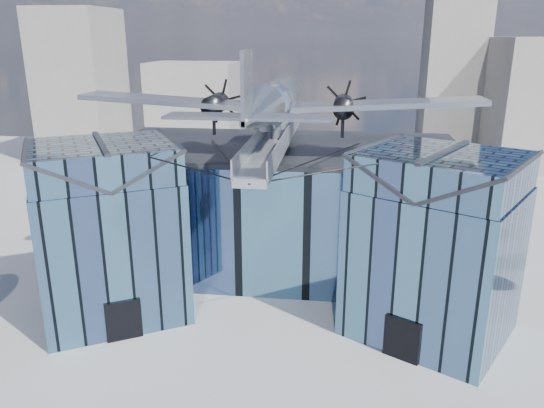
# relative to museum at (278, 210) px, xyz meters

# --- Properties ---
(ground_plane) EXTENTS (120.00, 120.00, 0.00)m
(ground_plane) POSITION_rel_museum_xyz_m (-0.00, -5.82, -5.54)
(ground_plane) COLOR gray
(museum) EXTENTS (32.88, 24.50, 17.60)m
(museum) POSITION_rel_museum_xyz_m (0.00, 0.00, 0.00)
(museum) COLOR #436689
(museum) RESTS_ON ground
(bg_towers) EXTENTS (77.00, 24.50, 26.00)m
(bg_towers) POSITION_rel_museum_xyz_m (1.45, 44.67, 4.47)
(bg_towers) COLOR slate
(bg_towers) RESTS_ON ground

